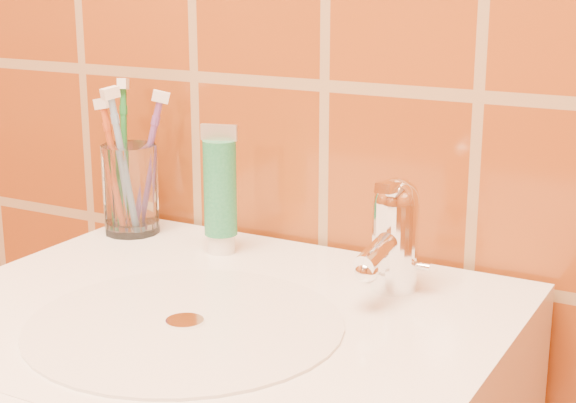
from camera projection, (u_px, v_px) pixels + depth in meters
The scene contains 7 objects.
glass_tumbler at pixel (130, 189), 1.10m from camera, with size 0.07×0.07×0.11m, color white.
toothpaste_tube at pixel (220, 193), 1.02m from camera, with size 0.04×0.04×0.15m.
faucet at pixel (394, 232), 0.90m from camera, with size 0.05×0.11×0.12m.
toothbrush_0 at pixel (124, 156), 1.11m from camera, with size 0.04×0.05×0.20m, color #207A33, non-canonical shape.
toothbrush_1 at pixel (115, 167), 1.10m from camera, with size 0.05×0.03×0.18m, color #CB5123, non-canonical shape.
toothbrush_2 at pixel (146, 162), 1.10m from camera, with size 0.06×0.05×0.18m, color #71408A, non-canonical shape.
toothbrush_3 at pixel (123, 163), 1.08m from camera, with size 0.03×0.05×0.19m, color #76A1D2, non-canonical shape.
Camera 1 is at (0.45, 0.28, 1.18)m, focal length 55.00 mm.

